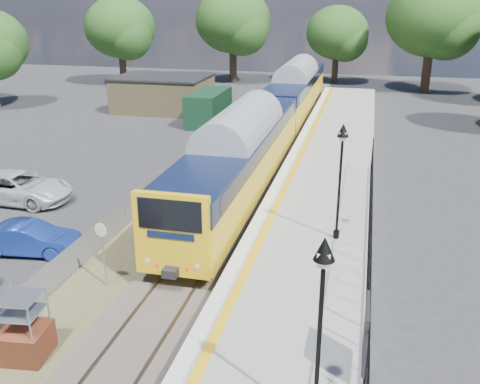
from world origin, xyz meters
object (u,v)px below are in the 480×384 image
(train, at_px, (276,112))
(speed_sign, at_px, (102,245))
(car_blue, at_px, (29,239))
(car_white, at_px, (18,187))
(victorian_lamp_north, at_px, (342,155))
(victorian_lamp_south, at_px, (322,291))
(brick_plinth, at_px, (24,328))

(train, distance_m, speed_sign, 20.73)
(car_blue, bearing_deg, speed_sign, -120.72)
(speed_sign, height_order, car_white, speed_sign)
(speed_sign, bearing_deg, victorian_lamp_north, 41.20)
(victorian_lamp_south, distance_m, speed_sign, 10.23)
(car_blue, bearing_deg, brick_plinth, -155.15)
(train, height_order, car_white, train)
(victorian_lamp_north, bearing_deg, brick_plinth, -134.39)
(victorian_lamp_south, relative_size, brick_plinth, 2.25)
(victorian_lamp_north, distance_m, brick_plinth, 12.21)
(train, bearing_deg, brick_plinth, -96.73)
(victorian_lamp_north, bearing_deg, victorian_lamp_south, -88.85)
(victorian_lamp_south, xyz_separation_m, car_blue, (-12.26, 7.54, -3.64))
(train, relative_size, car_white, 7.38)
(brick_plinth, distance_m, car_blue, 7.08)
(train, relative_size, speed_sign, 16.14)
(car_blue, bearing_deg, train, -27.79)
(victorian_lamp_south, xyz_separation_m, train, (-5.50, 26.34, -1.96))
(victorian_lamp_south, xyz_separation_m, victorian_lamp_north, (-0.20, 10.00, 0.00))
(car_white, bearing_deg, brick_plinth, -143.91)
(car_white, bearing_deg, victorian_lamp_north, -98.63)
(speed_sign, bearing_deg, train, 95.85)
(brick_plinth, bearing_deg, train, 83.27)
(brick_plinth, relative_size, car_blue, 0.51)
(train, distance_m, brick_plinth, 24.94)
(train, bearing_deg, speed_sign, -97.03)
(victorian_lamp_south, distance_m, car_white, 20.87)
(victorian_lamp_north, relative_size, brick_plinth, 2.25)
(victorian_lamp_south, bearing_deg, speed_sign, 144.28)
(speed_sign, relative_size, car_blue, 0.63)
(car_blue, bearing_deg, car_white, 30.56)
(train, xyz_separation_m, brick_plinth, (-2.92, -24.74, -1.36))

